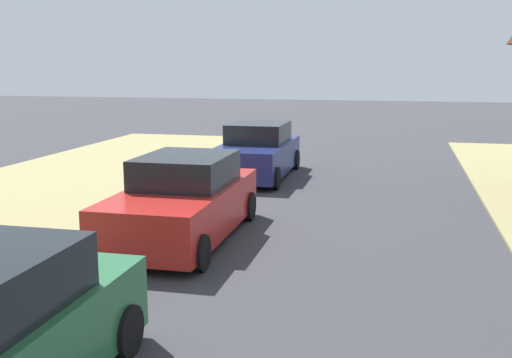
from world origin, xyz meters
name	(u,v)px	position (x,y,z in m)	size (l,w,h in m)	color
parked_sedan_red	(183,201)	(-2.31, 14.20, 0.72)	(1.97, 4.41, 1.57)	red
parked_sedan_navy	(257,152)	(-2.42, 20.77, 0.72)	(1.97, 4.41, 1.57)	navy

